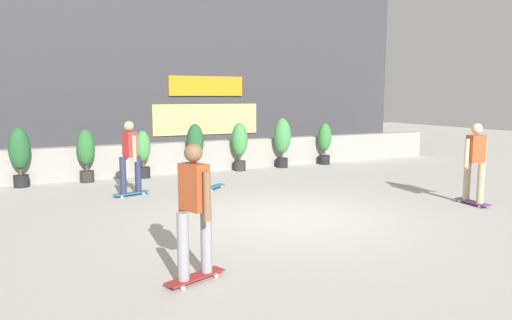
% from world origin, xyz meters
% --- Properties ---
extents(ground_plane, '(48.00, 48.00, 0.00)m').
position_xyz_m(ground_plane, '(0.00, 0.00, 0.00)').
color(ground_plane, '#B2AFA8').
extents(planter_wall, '(18.00, 0.40, 0.90)m').
position_xyz_m(planter_wall, '(0.00, 6.00, 0.45)').
color(planter_wall, gray).
rests_on(planter_wall, ground).
extents(building_backdrop, '(20.00, 2.08, 6.50)m').
position_xyz_m(building_backdrop, '(0.00, 10.00, 3.25)').
color(building_backdrop, '#38383D').
rests_on(building_backdrop, ground).
extents(potted_plant_0, '(0.51, 0.51, 1.48)m').
position_xyz_m(potted_plant_0, '(-4.50, 5.55, 0.86)').
color(potted_plant_0, black).
rests_on(potted_plant_0, ground).
extents(potted_plant_1, '(0.46, 0.46, 1.39)m').
position_xyz_m(potted_plant_1, '(-2.95, 5.55, 0.79)').
color(potted_plant_1, '#2D2823').
rests_on(potted_plant_1, ground).
extents(potted_plant_2, '(0.42, 0.42, 1.31)m').
position_xyz_m(potted_plant_2, '(-1.47, 5.55, 0.73)').
color(potted_plant_2, black).
rests_on(potted_plant_2, ground).
extents(potted_plant_3, '(0.49, 0.49, 1.46)m').
position_xyz_m(potted_plant_3, '(0.04, 5.55, 0.84)').
color(potted_plant_3, black).
rests_on(potted_plant_3, ground).
extents(potted_plant_4, '(0.49, 0.49, 1.45)m').
position_xyz_m(potted_plant_4, '(1.45, 5.55, 0.84)').
color(potted_plant_4, '#2D2823').
rests_on(potted_plant_4, ground).
extents(potted_plant_5, '(0.54, 0.54, 1.55)m').
position_xyz_m(potted_plant_5, '(2.92, 5.55, 0.91)').
color(potted_plant_5, black).
rests_on(potted_plant_5, ground).
extents(potted_plant_6, '(0.44, 0.44, 1.35)m').
position_xyz_m(potted_plant_6, '(4.52, 5.55, 0.76)').
color(potted_plant_6, black).
rests_on(potted_plant_6, ground).
extents(skater_by_wall_left, '(0.82, 0.55, 1.70)m').
position_xyz_m(skater_by_wall_left, '(-2.28, 3.27, 0.94)').
color(skater_by_wall_left, '#266699').
rests_on(skater_by_wall_left, ground).
extents(skater_by_wall_right, '(0.82, 0.53, 1.70)m').
position_xyz_m(skater_by_wall_right, '(-2.63, -2.16, 0.94)').
color(skater_by_wall_right, maroon).
rests_on(skater_by_wall_right, ground).
extents(skater_mid_plaza, '(0.56, 0.81, 1.70)m').
position_xyz_m(skater_mid_plaza, '(3.90, -0.77, 0.94)').
color(skater_mid_plaza, '#72338C').
rests_on(skater_mid_plaza, ground).
extents(skateboard_near_camera, '(0.75, 0.66, 0.08)m').
position_xyz_m(skateboard_near_camera, '(-0.32, 3.16, 0.06)').
color(skateboard_near_camera, '#266699').
rests_on(skateboard_near_camera, ground).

